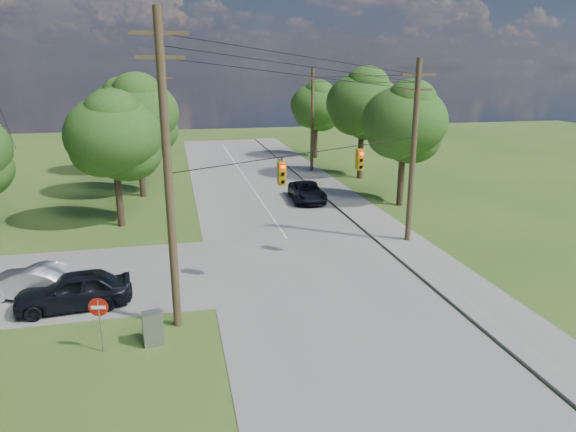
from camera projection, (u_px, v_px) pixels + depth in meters
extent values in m
plane|color=#3A5C1E|center=(292.00, 318.00, 21.20)|extent=(140.00, 140.00, 0.00)
cube|color=gray|center=(308.00, 269.00, 26.30)|extent=(10.00, 100.00, 0.03)
cube|color=gray|center=(428.00, 258.00, 27.68)|extent=(2.60, 100.00, 0.12)
cylinder|color=brown|center=(168.00, 179.00, 18.96)|extent=(0.32, 0.32, 12.00)
cube|color=brown|center=(159.00, 33.00, 17.55)|extent=(2.00, 0.12, 0.14)
cube|color=brown|center=(160.00, 57.00, 17.77)|extent=(1.70, 0.12, 0.14)
cylinder|color=brown|center=(413.00, 154.00, 29.10)|extent=(0.32, 0.32, 10.50)
cube|color=brown|center=(418.00, 75.00, 27.89)|extent=(2.00, 0.12, 0.14)
cube|color=brown|center=(417.00, 90.00, 28.11)|extent=(1.70, 0.12, 0.14)
cylinder|color=brown|center=(312.00, 121.00, 49.81)|extent=(0.32, 0.32, 10.00)
cube|color=brown|center=(313.00, 77.00, 48.67)|extent=(2.00, 0.12, 0.14)
cylinder|color=brown|center=(166.00, 124.00, 46.92)|extent=(0.32, 0.32, 10.00)
cube|color=brown|center=(163.00, 78.00, 45.78)|extent=(2.00, 0.12, 0.14)
cylinder|color=black|center=(318.00, 59.00, 22.72)|extent=(13.52, 7.63, 1.53)
cylinder|color=black|center=(318.00, 68.00, 22.83)|extent=(13.52, 7.63, 1.53)
cylinder|color=black|center=(318.00, 77.00, 22.94)|extent=(13.52, 7.63, 1.53)
cylinder|color=black|center=(351.00, 76.00, 38.28)|extent=(0.03, 22.00, 0.53)
cylinder|color=black|center=(162.00, 65.00, 31.66)|extent=(0.43, 29.60, 2.03)
cylinder|color=black|center=(351.00, 82.00, 38.39)|extent=(0.03, 22.00, 0.53)
cylinder|color=black|center=(162.00, 72.00, 31.78)|extent=(0.43, 29.60, 2.03)
cylinder|color=black|center=(317.00, 152.00, 23.87)|extent=(13.52, 7.63, 0.04)
cube|color=#C59A0B|center=(282.00, 174.00, 22.57)|extent=(0.32, 0.22, 1.05)
sphere|color=#FF0C05|center=(283.00, 166.00, 22.34)|extent=(0.17, 0.17, 0.17)
cube|color=#C59A0B|center=(281.00, 173.00, 22.79)|extent=(0.32, 0.22, 1.05)
sphere|color=#FF0C05|center=(281.00, 164.00, 22.83)|extent=(0.17, 0.17, 0.17)
cube|color=#C59A0B|center=(360.00, 160.00, 25.94)|extent=(0.32, 0.22, 1.05)
sphere|color=#FF0C05|center=(362.00, 153.00, 25.72)|extent=(0.17, 0.17, 0.17)
cube|color=#C59A0B|center=(359.00, 159.00, 26.17)|extent=(0.32, 0.22, 1.05)
sphere|color=#FF0C05|center=(358.00, 152.00, 26.20)|extent=(0.17, 0.17, 0.17)
cylinder|color=#443022|center=(120.00, 203.00, 33.18)|extent=(0.45, 0.45, 3.15)
ellipsoid|color=#285319|center=(113.00, 135.00, 31.97)|extent=(6.00, 6.00, 4.92)
cylinder|color=#443022|center=(142.00, 175.00, 40.84)|extent=(0.50, 0.50, 3.50)
ellipsoid|color=#285319|center=(137.00, 113.00, 39.50)|extent=(6.40, 6.40, 5.25)
cylinder|color=#443022|center=(126.00, 157.00, 49.83)|extent=(0.48, 0.47, 3.32)
ellipsoid|color=#285319|center=(122.00, 108.00, 48.55)|extent=(6.00, 6.00, 4.92)
cylinder|color=#443022|center=(401.00, 184.00, 38.24)|extent=(0.48, 0.48, 3.32)
ellipsoid|color=#285319|center=(404.00, 121.00, 36.96)|extent=(6.20, 6.20, 5.08)
cylinder|color=#443022|center=(360.00, 159.00, 47.68)|extent=(0.52, 0.52, 3.67)
ellipsoid|color=#285319|center=(363.00, 103.00, 46.27)|extent=(6.60, 6.60, 5.41)
cylinder|color=#443022|center=(316.00, 144.00, 58.80)|extent=(0.45, 0.45, 3.15)
ellipsoid|color=#285319|center=(316.00, 105.00, 57.59)|extent=(5.80, 5.80, 4.76)
imported|color=black|center=(74.00, 290.00, 21.85)|extent=(4.91, 2.37, 1.62)
imported|color=silver|center=(35.00, 282.00, 22.77)|extent=(4.85, 3.25, 1.51)
imported|color=black|center=(307.00, 192.00, 39.68)|extent=(2.73, 5.32, 1.44)
cube|color=gray|center=(153.00, 328.00, 19.02)|extent=(0.79, 0.63, 1.30)
cylinder|color=gray|center=(100.00, 326.00, 18.43)|extent=(0.06, 0.06, 2.05)
cylinder|color=#A5140B|center=(98.00, 307.00, 18.22)|extent=(0.70, 0.15, 0.71)
cube|color=white|center=(98.00, 308.00, 18.19)|extent=(0.51, 0.12, 0.12)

